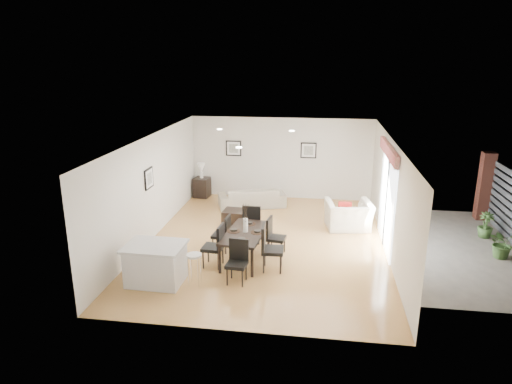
# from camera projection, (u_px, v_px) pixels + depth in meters

# --- Properties ---
(ground) EXTENTS (8.00, 8.00, 0.00)m
(ground) POSITION_uv_depth(u_px,v_px,m) (266.00, 242.00, 11.76)
(ground) COLOR tan
(ground) RESTS_ON ground
(wall_back) EXTENTS (6.00, 0.04, 2.70)m
(wall_back) POSITION_uv_depth(u_px,v_px,m) (281.00, 158.00, 15.17)
(wall_back) COLOR silver
(wall_back) RESTS_ON ground
(wall_front) EXTENTS (6.00, 0.04, 2.70)m
(wall_front) POSITION_uv_depth(u_px,v_px,m) (237.00, 261.00, 7.58)
(wall_front) COLOR silver
(wall_front) RESTS_ON ground
(wall_left) EXTENTS (0.04, 8.00, 2.70)m
(wall_left) POSITION_uv_depth(u_px,v_px,m) (151.00, 188.00, 11.79)
(wall_left) COLOR silver
(wall_left) RESTS_ON ground
(wall_right) EXTENTS (0.04, 8.00, 2.70)m
(wall_right) POSITION_uv_depth(u_px,v_px,m) (390.00, 198.00, 10.96)
(wall_right) COLOR silver
(wall_right) RESTS_ON ground
(ceiling) EXTENTS (6.00, 8.00, 0.02)m
(ceiling) POSITION_uv_depth(u_px,v_px,m) (267.00, 139.00, 10.99)
(ceiling) COLOR white
(ceiling) RESTS_ON wall_back
(sofa) EXTENTS (2.25, 1.45, 0.61)m
(sofa) POSITION_uv_depth(u_px,v_px,m) (252.00, 197.00, 14.49)
(sofa) COLOR gray
(sofa) RESTS_ON ground
(armchair) EXTENTS (1.37, 1.24, 0.79)m
(armchair) POSITION_uv_depth(u_px,v_px,m) (348.00, 215.00, 12.59)
(armchair) COLOR beige
(armchair) RESTS_ON ground
(courtyard_plant_a) EXTENTS (0.79, 0.73, 0.73)m
(courtyard_plant_a) POSITION_uv_depth(u_px,v_px,m) (503.00, 243.00, 10.79)
(courtyard_plant_a) COLOR #3A5A26
(courtyard_plant_a) RESTS_ON ground
(courtyard_plant_b) EXTENTS (0.41, 0.41, 0.69)m
(courtyard_plant_b) POSITION_uv_depth(u_px,v_px,m) (486.00, 225.00, 12.00)
(courtyard_plant_b) COLOR #3A5A26
(courtyard_plant_b) RESTS_ON ground
(dining_table) EXTENTS (1.03, 1.79, 0.71)m
(dining_table) POSITION_uv_depth(u_px,v_px,m) (246.00, 235.00, 10.58)
(dining_table) COLOR black
(dining_table) RESTS_ON ground
(dining_chair_wnear) EXTENTS (0.49, 0.49, 1.01)m
(dining_chair_wnear) POSITION_uv_depth(u_px,v_px,m) (216.00, 244.00, 10.27)
(dining_chair_wnear) COLOR black
(dining_chair_wnear) RESTS_ON ground
(dining_chair_wfar) EXTENTS (0.44, 0.44, 0.92)m
(dining_chair_wfar) POSITION_uv_depth(u_px,v_px,m) (224.00, 232.00, 11.10)
(dining_chair_wfar) COLOR black
(dining_chair_wfar) RESTS_ON ground
(dining_chair_enear) EXTENTS (0.50, 0.50, 1.06)m
(dining_chair_enear) POSITION_uv_depth(u_px,v_px,m) (269.00, 245.00, 10.10)
(dining_chair_enear) COLOR black
(dining_chair_enear) RESTS_ON ground
(dining_chair_efar) EXTENTS (0.47, 0.47, 0.92)m
(dining_chair_efar) POSITION_uv_depth(u_px,v_px,m) (273.00, 234.00, 10.94)
(dining_chair_efar) COLOR black
(dining_chair_efar) RESTS_ON ground
(dining_chair_head) EXTENTS (0.45, 0.45, 0.93)m
(dining_chair_head) POSITION_uv_depth(u_px,v_px,m) (238.00, 259.00, 9.61)
(dining_chair_head) COLOR black
(dining_chair_head) RESTS_ON ground
(dining_chair_foot) EXTENTS (0.47, 0.47, 1.03)m
(dining_chair_foot) POSITION_uv_depth(u_px,v_px,m) (252.00, 222.00, 11.59)
(dining_chair_foot) COLOR black
(dining_chair_foot) RESTS_ON ground
(vase) EXTENTS (0.88, 1.35, 0.68)m
(vase) POSITION_uv_depth(u_px,v_px,m) (245.00, 220.00, 10.48)
(vase) COLOR white
(vase) RESTS_ON dining_table
(coffee_table) EXTENTS (1.04, 0.68, 0.40)m
(coffee_table) POSITION_uv_depth(u_px,v_px,m) (241.00, 217.00, 13.01)
(coffee_table) COLOR black
(coffee_table) RESTS_ON ground
(side_table) EXTENTS (0.55, 0.55, 0.67)m
(side_table) POSITION_uv_depth(u_px,v_px,m) (202.00, 187.00, 15.50)
(side_table) COLOR black
(side_table) RESTS_ON ground
(table_lamp) EXTENTS (0.27, 0.27, 0.51)m
(table_lamp) POSITION_uv_depth(u_px,v_px,m) (201.00, 168.00, 15.31)
(table_lamp) COLOR white
(table_lamp) RESTS_ON side_table
(cushion) EXTENTS (0.36, 0.12, 0.36)m
(cushion) POSITION_uv_depth(u_px,v_px,m) (345.00, 208.00, 12.44)
(cushion) COLOR maroon
(cushion) RESTS_ON armchair
(kitchen_island) EXTENTS (1.24, 0.97, 0.85)m
(kitchen_island) POSITION_uv_depth(u_px,v_px,m) (156.00, 263.00, 9.59)
(kitchen_island) COLOR silver
(kitchen_island) RESTS_ON ground
(bar_stool) EXTENTS (0.32, 0.32, 0.69)m
(bar_stool) POSITION_uv_depth(u_px,v_px,m) (194.00, 259.00, 9.43)
(bar_stool) COLOR silver
(bar_stool) RESTS_ON ground
(framed_print_back_left) EXTENTS (0.52, 0.04, 0.52)m
(framed_print_back_left) POSITION_uv_depth(u_px,v_px,m) (234.00, 148.00, 15.27)
(framed_print_back_left) COLOR black
(framed_print_back_left) RESTS_ON wall_back
(framed_print_back_right) EXTENTS (0.52, 0.04, 0.52)m
(framed_print_back_right) POSITION_uv_depth(u_px,v_px,m) (309.00, 150.00, 14.93)
(framed_print_back_right) COLOR black
(framed_print_back_right) RESTS_ON wall_back
(framed_print_left_wall) EXTENTS (0.04, 0.52, 0.52)m
(framed_print_left_wall) POSITION_uv_depth(u_px,v_px,m) (149.00, 178.00, 11.51)
(framed_print_left_wall) COLOR black
(framed_print_left_wall) RESTS_ON wall_left
(sliding_door) EXTENTS (0.12, 2.70, 2.57)m
(sliding_door) POSITION_uv_depth(u_px,v_px,m) (388.00, 182.00, 11.16)
(sliding_door) COLOR white
(sliding_door) RESTS_ON wall_right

